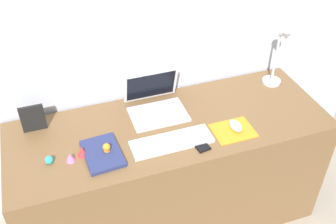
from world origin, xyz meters
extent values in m
plane|color=gray|center=(0.00, 0.00, 0.00)|extent=(6.00, 6.00, 0.00)
cube|color=#B2B7C1|center=(0.00, 0.35, 0.77)|extent=(2.89, 0.05, 1.54)
cube|color=brown|center=(0.00, 0.00, 0.37)|extent=(1.69, 0.61, 0.74)
cube|color=silver|center=(-0.04, 0.10, 0.75)|extent=(0.30, 0.21, 0.01)
cube|color=silver|center=(-0.04, 0.23, 0.85)|extent=(0.30, 0.06, 0.20)
cube|color=black|center=(-0.04, 0.22, 0.85)|extent=(0.27, 0.05, 0.17)
cube|color=silver|center=(-0.04, -0.14, 0.75)|extent=(0.41, 0.13, 0.02)
cube|color=orange|center=(0.29, -0.15, 0.74)|extent=(0.21, 0.17, 0.00)
ellipsoid|color=silver|center=(0.31, -0.14, 0.76)|extent=(0.06, 0.10, 0.03)
cube|color=black|center=(0.08, -0.18, 0.74)|extent=(0.08, 0.14, 0.01)
cylinder|color=#B7B7BC|center=(0.71, 0.18, 0.75)|extent=(0.11, 0.11, 0.02)
cylinder|color=#B7B7BC|center=(0.71, 0.18, 0.91)|extent=(0.01, 0.01, 0.30)
cylinder|color=#B7B7BC|center=(0.71, 0.15, 1.07)|extent=(0.01, 0.09, 0.07)
cone|color=#B7B7BC|center=(0.71, 0.12, 1.08)|extent=(0.06, 0.06, 0.05)
cube|color=navy|center=(-0.38, -0.10, 0.75)|extent=(0.19, 0.25, 0.02)
cube|color=black|center=(-0.67, 0.19, 0.81)|extent=(0.12, 0.02, 0.15)
ellipsoid|color=#28B7CC|center=(-0.63, -0.08, 0.76)|extent=(0.04, 0.04, 0.04)
cone|color=pink|center=(-0.53, -0.09, 0.76)|extent=(0.04, 0.04, 0.05)
cone|color=red|center=(-0.47, -0.07, 0.77)|extent=(0.05, 0.05, 0.05)
cylinder|color=orange|center=(-0.36, -0.10, 0.75)|extent=(0.03, 0.03, 0.03)
sphere|color=orange|center=(-0.36, -0.10, 0.78)|extent=(0.04, 0.04, 0.04)
camera|label=1|loc=(-0.54, -1.50, 2.08)|focal=42.56mm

